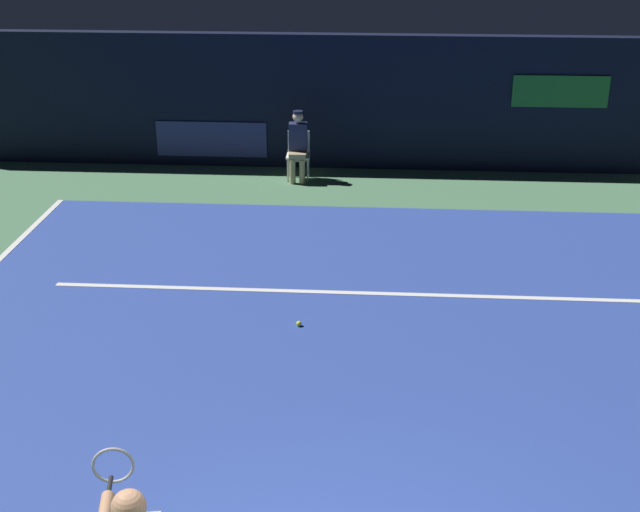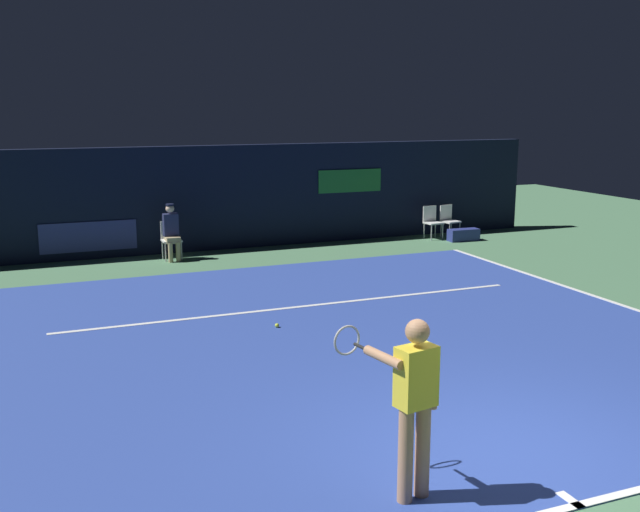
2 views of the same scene
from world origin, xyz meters
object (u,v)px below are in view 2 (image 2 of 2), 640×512
line_judge_on_chair (171,231)px  courtside_chair_far (432,220)px  tennis_player (413,398)px  tennis_ball (277,325)px  equipment_bag (463,235)px  courtside_chair_near (449,219)px

line_judge_on_chair → courtside_chair_far: (7.10, 0.16, -0.18)m
tennis_player → tennis_ball: size_ratio=25.44×
line_judge_on_chair → equipment_bag: size_ratio=1.57×
tennis_player → tennis_ball: bearing=84.3°
tennis_player → equipment_bag: size_ratio=2.06×
courtside_chair_far → equipment_bag: size_ratio=1.05×
courtside_chair_near → courtside_chair_far: same height
tennis_player → courtside_chair_far: 13.62m
tennis_ball → equipment_bag: bearing=37.8°
tennis_player → line_judge_on_chair: 11.46m
courtside_chair_near → equipment_bag: bearing=-83.3°
line_judge_on_chair → equipment_bag: (7.71, -0.46, -0.53)m
line_judge_on_chair → equipment_bag: bearing=-3.4°
tennis_player → courtside_chair_far: tennis_player is taller
tennis_player → equipment_bag: bearing=55.0°
tennis_ball → tennis_player: bearing=-95.7°
line_judge_on_chair → tennis_ball: size_ratio=19.41×
equipment_bag → courtside_chair_far: bearing=137.8°
tennis_player → tennis_ball: (0.55, 5.46, -0.94)m
line_judge_on_chair → equipment_bag: line_judge_on_chair is taller
equipment_bag → tennis_ball: bearing=-139.7°
line_judge_on_chair → courtside_chair_far: bearing=1.3°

